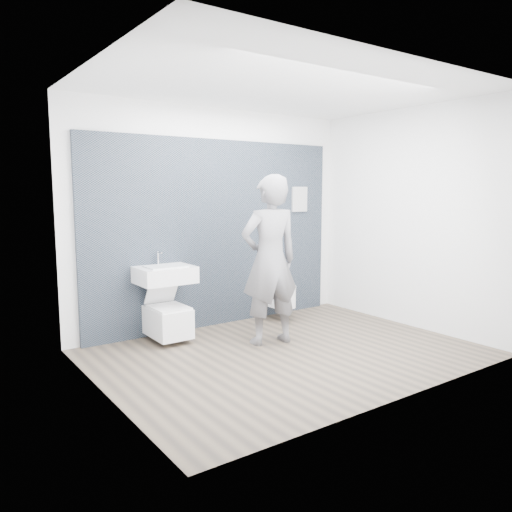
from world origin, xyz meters
TOP-DOWN VIEW (x-y plane):
  - ground at (0.00, 0.00)m, footprint 4.00×4.00m
  - room_shell at (0.00, 0.00)m, footprint 4.00×4.00m
  - tile_wall at (0.00, 1.47)m, footprint 3.60×0.06m
  - washbasin at (-0.88, 1.20)m, footprint 0.64×0.48m
  - toilet_square at (-0.88, 1.15)m, footprint 0.40×0.58m
  - toilet_rounded at (0.80, 1.17)m, footprint 0.32×0.54m
  - info_placard at (1.35, 1.43)m, footprint 0.27×0.03m
  - visitor at (0.05, 0.40)m, footprint 0.77×0.56m

SIDE VIEW (x-z plane):
  - ground at x=0.00m, z-range 0.00..0.00m
  - tile_wall at x=0.00m, z-range -1.20..1.20m
  - info_placard at x=1.35m, z-range -0.18..0.18m
  - toilet_square at x=-0.88m, z-range -0.11..0.62m
  - toilet_rounded at x=0.80m, z-range 0.19..0.48m
  - washbasin at x=-0.88m, z-range 0.55..1.03m
  - visitor at x=0.05m, z-range 0.00..1.93m
  - room_shell at x=0.00m, z-range -0.26..3.74m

